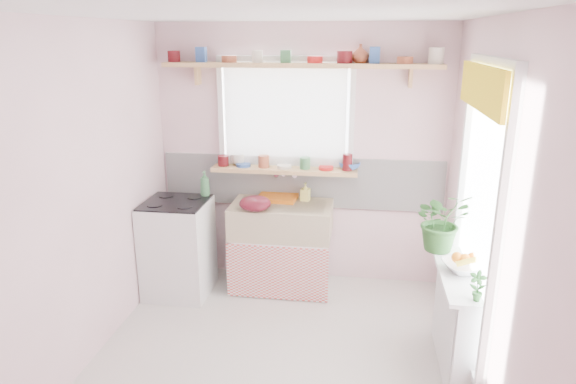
# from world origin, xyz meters

# --- Properties ---
(room) EXTENTS (3.20, 3.20, 3.20)m
(room) POSITION_xyz_m (0.66, 0.86, 1.37)
(room) COLOR beige
(room) RESTS_ON ground
(sink_unit) EXTENTS (0.95, 0.65, 1.11)m
(sink_unit) POSITION_xyz_m (-0.15, 1.29, 0.43)
(sink_unit) COLOR white
(sink_unit) RESTS_ON ground
(cooker) EXTENTS (0.58, 0.58, 0.93)m
(cooker) POSITION_xyz_m (-1.10, 1.05, 0.46)
(cooker) COLOR white
(cooker) RESTS_ON ground
(radiator_ledge) EXTENTS (0.22, 0.95, 0.78)m
(radiator_ledge) POSITION_xyz_m (1.30, 0.20, 0.40)
(radiator_ledge) COLOR white
(radiator_ledge) RESTS_ON ground
(windowsill) EXTENTS (1.40, 0.22, 0.04)m
(windowsill) POSITION_xyz_m (-0.15, 1.48, 1.14)
(windowsill) COLOR tan
(windowsill) RESTS_ON room
(pine_shelf) EXTENTS (2.52, 0.24, 0.04)m
(pine_shelf) POSITION_xyz_m (0.00, 1.47, 2.12)
(pine_shelf) COLOR tan
(pine_shelf) RESTS_ON room
(shelf_crockery) EXTENTS (2.47, 0.11, 0.12)m
(shelf_crockery) POSITION_xyz_m (-0.02, 1.47, 2.19)
(shelf_crockery) COLOR #590F14
(shelf_crockery) RESTS_ON pine_shelf
(sill_crockery) EXTENTS (1.35, 0.11, 0.12)m
(sill_crockery) POSITION_xyz_m (-0.17, 1.48, 1.22)
(sill_crockery) COLOR #590F14
(sill_crockery) RESTS_ON windowsill
(dish_tray) EXTENTS (0.39, 0.31, 0.04)m
(dish_tray) POSITION_xyz_m (-0.21, 1.45, 0.87)
(dish_tray) COLOR orange
(dish_tray) RESTS_ON sink_unit
(colander) EXTENTS (0.31, 0.31, 0.13)m
(colander) POSITION_xyz_m (-0.36, 1.10, 0.92)
(colander) COLOR #520E1A
(colander) RESTS_ON sink_unit
(jade_plant) EXTENTS (0.52, 0.49, 0.48)m
(jade_plant) POSITION_xyz_m (1.21, 0.60, 1.02)
(jade_plant) COLOR #295A24
(jade_plant) RESTS_ON radiator_ledge
(fruit_bowl) EXTENTS (0.37, 0.37, 0.07)m
(fruit_bowl) POSITION_xyz_m (1.33, 0.22, 0.81)
(fruit_bowl) COLOR silver
(fruit_bowl) RESTS_ON radiator_ledge
(herb_pot) EXTENTS (0.12, 0.10, 0.20)m
(herb_pot) POSITION_xyz_m (1.33, -0.20, 0.88)
(herb_pot) COLOR #2E6F2C
(herb_pot) RESTS_ON radiator_ledge
(soap_bottle_sink) EXTENTS (0.10, 0.10, 0.18)m
(soap_bottle_sink) POSITION_xyz_m (0.06, 1.46, 0.94)
(soap_bottle_sink) COLOR #D7D35F
(soap_bottle_sink) RESTS_ON sink_unit
(sill_cup) EXTENTS (0.16, 0.16, 0.11)m
(sill_cup) POSITION_xyz_m (-0.61, 1.54, 1.21)
(sill_cup) COLOR beige
(sill_cup) RESTS_ON windowsill
(sill_bowl) EXTENTS (0.24, 0.24, 0.06)m
(sill_bowl) POSITION_xyz_m (0.47, 1.54, 1.19)
(sill_bowl) COLOR #3866B8
(sill_bowl) RESTS_ON windowsill
(shelf_vase) EXTENTS (0.19, 0.19, 0.16)m
(shelf_vase) POSITION_xyz_m (0.53, 1.53, 2.22)
(shelf_vase) COLOR #A85033
(shelf_vase) RESTS_ON pine_shelf
(cooker_bottle) EXTENTS (0.09, 0.09, 0.24)m
(cooker_bottle) POSITION_xyz_m (-0.88, 1.27, 1.03)
(cooker_bottle) COLOR #3E7D4B
(cooker_bottle) RESTS_ON cooker
(fruit) EXTENTS (0.20, 0.14, 0.10)m
(fruit) POSITION_xyz_m (1.34, 0.23, 0.87)
(fruit) COLOR orange
(fruit) RESTS_ON fruit_bowl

